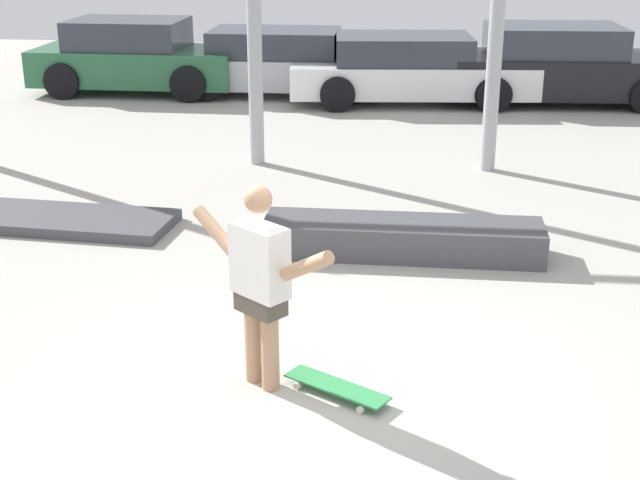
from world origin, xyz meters
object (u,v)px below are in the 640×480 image
at_px(manual_pad, 54,219).
at_px(skateboarder, 260,279).
at_px(parked_car_silver, 282,63).
at_px(skateboard, 337,387).
at_px(parked_car_white, 409,70).
at_px(grind_box, 403,238).
at_px(parked_car_black, 558,66).
at_px(parked_car_green, 136,57).

bearing_deg(manual_pad, skateboarder, -48.45).
bearing_deg(parked_car_silver, skateboarder, -82.49).
distance_m(skateboarder, skateboard, 0.98).
xyz_separation_m(skateboarder, skateboard, (0.57, -0.11, -0.79)).
relative_size(skateboard, parked_car_white, 0.18).
height_order(grind_box, parked_car_black, parked_car_black).
bearing_deg(grind_box, parked_car_green, 122.74).
bearing_deg(parked_car_black, grind_box, -111.01).
bearing_deg(skateboarder, parked_car_silver, 136.24).
relative_size(grind_box, parked_car_silver, 0.66).
height_order(skateboard, parked_car_silver, parked_car_silver).
distance_m(parked_car_green, parked_car_black, 7.99).
distance_m(skateboard, parked_car_green, 12.19).
xyz_separation_m(skateboard, parked_car_silver, (-2.03, 11.24, 0.54)).
relative_size(manual_pad, parked_car_black, 0.62).
height_order(skateboarder, parked_car_silver, skateboarder).
bearing_deg(parked_car_green, skateboard, -65.46).
relative_size(parked_car_silver, parked_car_white, 0.96).
relative_size(parked_car_silver, parked_car_black, 0.99).
xyz_separation_m(skateboard, parked_car_black, (3.12, 11.00, 0.61)).
distance_m(parked_car_silver, parked_car_black, 5.16).
relative_size(skateboarder, parked_car_green, 0.40).
distance_m(grind_box, parked_car_black, 8.54).
height_order(skateboarder, manual_pad, skateboarder).
relative_size(parked_car_green, parked_car_white, 0.86).
bearing_deg(parked_car_silver, manual_pad, -100.71).
xyz_separation_m(manual_pad, parked_car_silver, (1.48, 7.81, 0.54)).
relative_size(skateboard, manual_pad, 0.30).
relative_size(parked_car_green, parked_car_black, 0.89).
relative_size(skateboarder, grind_box, 0.54).
bearing_deg(grind_box, parked_car_silver, 106.46).
bearing_deg(grind_box, parked_car_white, 90.15).
height_order(skateboard, parked_car_green, parked_car_green).
bearing_deg(parked_car_white, grind_box, -94.96).
relative_size(skateboard, grind_box, 0.29).
xyz_separation_m(skateboard, grind_box, (0.43, 2.91, 0.11)).
bearing_deg(parked_car_silver, parked_car_white, -11.59).
bearing_deg(parked_car_black, parked_car_white, -177.18).
relative_size(manual_pad, parked_car_green, 0.69).
bearing_deg(skateboarder, skateboard, 27.99).
distance_m(skateboarder, parked_car_white, 10.68).
xyz_separation_m(grind_box, parked_car_green, (-5.30, 8.25, 0.50)).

